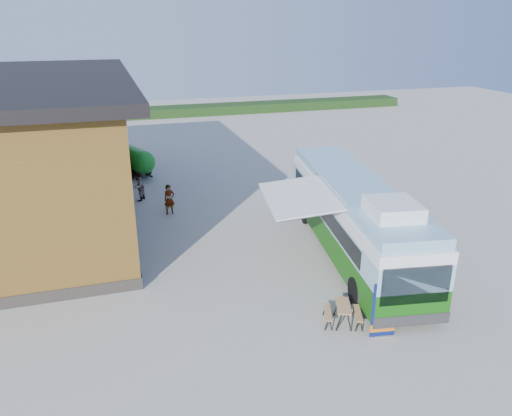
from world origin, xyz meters
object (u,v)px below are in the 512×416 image
object	(u,v)px
banner	(384,315)
person_a	(169,199)
slurry_tanker	(131,158)
bus	(354,215)
person_b	(138,187)
picnic_table	(343,310)

from	to	relation	value
banner	person_a	xyz separation A→B (m)	(-5.37, 13.75, -0.00)
banner	slurry_tanker	world-z (taller)	banner
slurry_tanker	person_a	bearing A→B (deg)	-103.33
bus	person_a	size ratio (longest dim) A/B	7.92
person_a	slurry_tanker	xyz separation A→B (m)	(-1.46, 8.52, 0.30)
bus	banner	xyz separation A→B (m)	(-2.01, -6.19, -1.08)
banner	slurry_tanker	bearing A→B (deg)	116.02
banner	person_b	distance (m)	17.83
person_b	slurry_tanker	size ratio (longest dim) A/B	0.34
bus	person_a	distance (m)	10.62
person_b	slurry_tanker	distance (m)	5.81
banner	picnic_table	size ratio (longest dim) A/B	1.28
picnic_table	person_b	xyz separation A→B (m)	(-5.88, 15.35, 0.31)
bus	banner	bearing A→B (deg)	-99.01
bus	picnic_table	distance (m)	6.03
bus	person_a	bearing A→B (deg)	143.27
bus	banner	size ratio (longest dim) A/B	6.45
person_a	banner	bearing A→B (deg)	-80.08
person_a	slurry_tanker	size ratio (longest dim) A/B	0.33
bus	slurry_tanker	distance (m)	18.36
picnic_table	person_b	bearing A→B (deg)	131.22
picnic_table	person_a	bearing A→B (deg)	129.54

